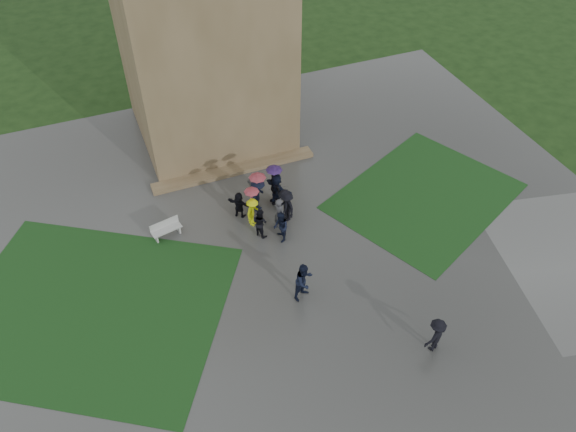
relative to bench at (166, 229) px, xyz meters
name	(u,v)px	position (x,y,z in m)	size (l,w,h in m)	color
ground	(313,320)	(4.50, -7.15, -0.45)	(120.00, 120.00, 0.00)	black
plaza	(295,286)	(4.50, -5.15, -0.44)	(34.00, 34.00, 0.02)	#343432
lawn_inset_left	(91,309)	(-4.00, -3.15, -0.43)	(11.00, 9.00, 0.01)	black
lawn_inset_right	(425,196)	(13.00, -2.15, -0.43)	(9.00, 7.00, 0.01)	black
tower_plinth	(234,170)	(4.50, 3.45, -0.32)	(9.00, 0.80, 0.22)	brown
bench	(166,229)	(0.00, 0.00, 0.00)	(1.51, 0.75, 0.84)	#ABABA6
visitor_cluster	(268,198)	(5.02, -0.40, 0.60)	(3.35, 4.16, 2.59)	black
pedestrian_mid	(304,281)	(4.64, -5.81, 0.52)	(0.93, 0.53, 1.91)	black
pedestrian_near	(436,335)	(8.35, -10.14, 0.42)	(1.10, 0.57, 1.70)	black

